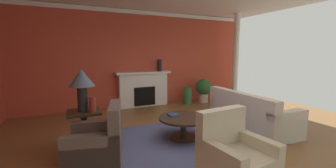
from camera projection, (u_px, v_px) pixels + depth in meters
ground_plane at (195, 142)px, 4.21m from camera, size 9.78×9.78×0.00m
wall_fireplace at (141, 59)px, 7.07m from camera, size 8.12×0.12×3.09m
crown_moulding at (141, 12)px, 6.80m from camera, size 8.12×0.08×0.12m
area_rug at (183, 138)px, 4.39m from camera, size 3.44×2.24×0.01m
fireplace at (144, 90)px, 7.03m from camera, size 1.80×0.35×1.13m
sofa at (249, 115)px, 5.02m from camera, size 0.99×2.14×0.85m
armchair_near_window at (98, 145)px, 3.33m from camera, size 0.97×0.97×0.95m
armchair_facing_fireplace at (235, 160)px, 2.87m from camera, size 0.87×0.87×0.95m
coffee_table at (183, 123)px, 4.35m from camera, size 1.00×1.00×0.45m
side_table at (84, 127)px, 3.88m from camera, size 0.56×0.56×0.70m
table_lamp at (82, 82)px, 3.76m from camera, size 0.44×0.44×0.75m
vase_on_side_table at (93, 104)px, 3.77m from camera, size 0.11×0.11×0.27m
vase_mantel_right at (160, 65)px, 7.10m from camera, size 0.14×0.14×0.40m
vase_tall_corner at (188, 96)px, 7.41m from camera, size 0.29×0.29×0.56m
book_red_cover at (173, 115)px, 4.42m from camera, size 0.19×0.19×0.03m
potted_plant at (204, 89)px, 7.57m from camera, size 0.56×0.56×0.83m
column_white at (236, 59)px, 7.58m from camera, size 0.20×0.20×3.09m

